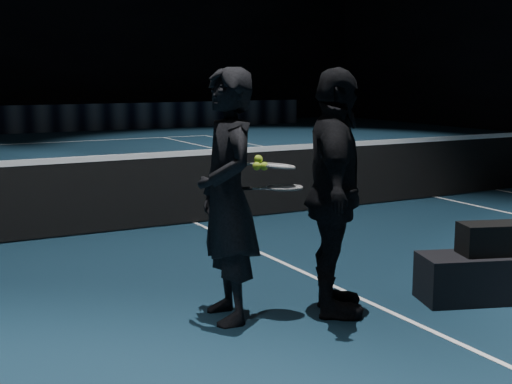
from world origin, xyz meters
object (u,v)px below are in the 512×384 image
racket_bag (499,238)px  racket_lower (285,188)px  player_a (227,196)px  player_b (334,194)px  racket_upper (278,166)px  player_bench (497,276)px  tennis_balls (260,164)px

racket_bag → racket_lower: 1.96m
racket_lower → player_a: bearing=-180.0°
player_a → player_b: 0.85m
racket_bag → player_b: size_ratio=0.34×
player_b → racket_lower: (-0.38, 0.13, 0.06)m
player_a → racket_upper: 0.46m
player_bench → player_b: player_b is taller
player_b → player_a: bearing=101.1°
player_a → tennis_balls: 0.35m
player_b → tennis_balls: 0.64m
racket_bag → player_a: player_a is taller
racket_lower → tennis_balls: bearing=178.5°
player_bench → racket_lower: racket_lower is taller
racket_upper → tennis_balls: bearing=-170.4°
player_bench → player_a: player_a is taller
racket_upper → racket_bag: bearing=-0.8°
player_bench → player_a: size_ratio=0.68×
player_b → racket_upper: size_ratio=2.90×
player_bench → racket_lower: size_ratio=1.97×
player_bench → tennis_balls: bearing=-176.6°
racket_bag → player_b: player_b is taller
player_a → tennis_balls: (0.24, -0.08, 0.25)m
racket_lower → racket_upper: racket_upper is taller
racket_upper → player_bench: bearing=-0.8°
player_bench → player_b: 1.69m
player_b → racket_lower: bearing=101.1°
player_a → racket_upper: player_a is taller
racket_upper → tennis_balls: 0.15m
player_b → racket_lower: player_b is taller
player_bench → player_b: (-1.45, 0.36, 0.78)m
player_bench → tennis_balls: (-2.01, 0.56, 1.03)m
player_bench → tennis_balls: 2.33m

